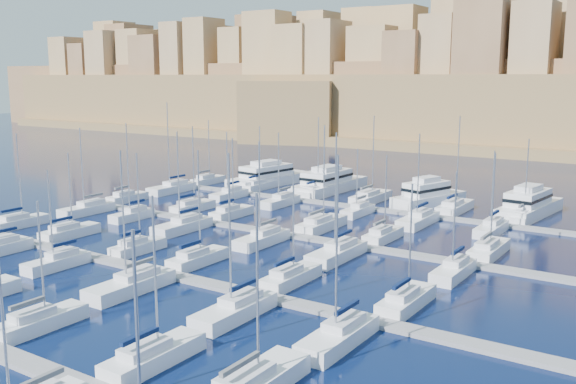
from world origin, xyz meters
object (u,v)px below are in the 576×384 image
Objects in this scene: motor_yacht_b at (328,183)px; motor_yacht_a at (268,176)px; motor_yacht_c at (428,195)px; motor_yacht_d at (529,205)px; sailboat_4 at (153,356)px.

motor_yacht_a is at bearing -179.43° from motor_yacht_b.
motor_yacht_b and motor_yacht_c have the same top height.
motor_yacht_a is at bearing 176.52° from motor_yacht_c.
motor_yacht_c is at bearing -176.53° from motor_yacht_d.
motor_yacht_b is 1.27× the size of motor_yacht_c.
motor_yacht_c is 0.89× the size of motor_yacht_d.
sailboat_4 is 76.11m from motor_yacht_b.
motor_yacht_d is (16.16, 0.98, 0.00)m from motor_yacht_c.
motor_yacht_a is 13.83m from motor_yacht_b.
motor_yacht_a is 34.49m from motor_yacht_c.
sailboat_4 is 0.67× the size of motor_yacht_a.
motor_yacht_a is 50.59m from motor_yacht_d.
sailboat_4 is at bearing -85.48° from motor_yacht_c.
motor_yacht_b is at bearing 173.82° from motor_yacht_c.
motor_yacht_a is at bearing 178.74° from motor_yacht_d.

